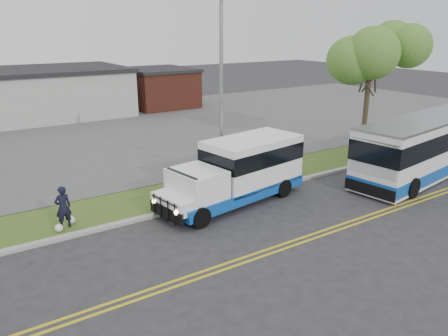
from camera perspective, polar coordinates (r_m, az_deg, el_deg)
ground at (r=18.84m, az=-3.38°, el=-6.47°), size 140.00×140.00×0.00m
lane_line_north at (r=15.96m, az=3.69°, el=-11.22°), size 70.00×0.12×0.01m
lane_line_south at (r=15.75m, az=4.36°, el=-11.66°), size 70.00×0.12×0.01m
curb at (r=19.70m, az=-4.99°, el=-5.16°), size 80.00×0.30×0.15m
verge at (r=21.20m, az=-7.32°, el=-3.61°), size 80.00×3.30×0.10m
parking_lot at (r=33.93m, az=-17.95°, el=3.86°), size 80.00×25.00×0.10m
brick_wing at (r=45.49m, az=-8.47°, el=10.35°), size 6.30×7.30×3.90m
tree_east at (r=28.80m, az=18.68°, el=13.87°), size 5.20×5.20×8.33m
streetlight_near at (r=21.21m, az=-0.25°, el=11.03°), size 0.35×1.53×9.50m
shuttle_bus at (r=20.22m, az=2.20°, el=-0.08°), size 7.73×3.50×2.86m
transit_bus at (r=26.37m, az=25.20°, el=2.70°), size 11.87×4.21×3.22m
pedestrian at (r=18.46m, az=-20.28°, el=-4.83°), size 0.69×0.50×1.76m
grocery_bag_left at (r=18.46m, az=-20.76°, el=-7.33°), size 0.32×0.32×0.32m
grocery_bag_right at (r=19.02m, az=-19.35°, el=-6.42°), size 0.32×0.32×0.32m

